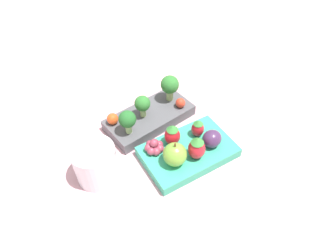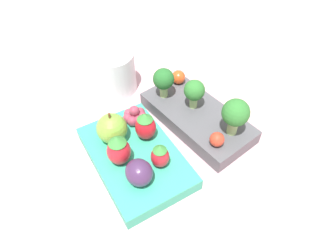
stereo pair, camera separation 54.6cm
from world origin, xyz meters
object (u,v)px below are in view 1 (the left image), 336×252
broccoli_floret_2 (127,120)px  plum (212,139)px  cherry_tomato_1 (180,103)px  strawberry_1 (198,128)px  cherry_tomato_0 (113,119)px  apple (175,154)px  grape_cluster (154,147)px  strawberry_2 (172,135)px  broccoli_floret_0 (170,85)px  bento_box_savoury (150,118)px  strawberry_0 (197,148)px  drinking_cup (96,163)px  bento_box_fruit (188,152)px  broccoli_floret_1 (142,104)px

broccoli_floret_2 → plum: size_ratio=1.38×
cherry_tomato_1 → strawberry_1: bearing=-104.1°
broccoli_floret_2 → cherry_tomato_0: (-0.01, 0.04, -0.02)m
cherry_tomato_1 → apple: 0.16m
grape_cluster → cherry_tomato_1: bearing=30.6°
strawberry_2 → grape_cluster: size_ratio=1.25×
broccoli_floret_0 → grape_cluster: bearing=-137.3°
apple → plum: 0.09m
bento_box_savoury → strawberry_0: bearing=-86.4°
apple → broccoli_floret_0: bearing=57.2°
bento_box_savoury → strawberry_0: size_ratio=3.85×
drinking_cup → strawberry_2: bearing=-10.9°
strawberry_1 → plum: (0.01, -0.04, -0.00)m
strawberry_2 → strawberry_0: bearing=-73.0°
broccoli_floret_0 → cherry_tomato_1: (0.00, -0.04, -0.03)m
strawberry_0 → strawberry_2: 0.06m
strawberry_1 → broccoli_floret_2: bearing=142.6°
broccoli_floret_2 → drinking_cup: bearing=-155.1°
cherry_tomato_1 → grape_cluster: (-0.12, -0.07, -0.01)m
bento_box_savoury → bento_box_fruit: bento_box_savoury is taller
strawberry_0 → plum: 0.05m
cherry_tomato_0 → drinking_cup: (-0.08, -0.09, -0.00)m
broccoli_floret_2 → strawberry_2: broccoli_floret_2 is taller
bento_box_fruit → drinking_cup: drinking_cup is taller
bento_box_fruit → strawberry_0: size_ratio=3.69×
drinking_cup → broccoli_floret_1: bearing=25.1°
broccoli_floret_0 → plum: 0.16m
bento_box_savoury → strawberry_2: (-0.01, -0.10, 0.03)m
bento_box_savoury → grape_cluster: 0.10m
strawberry_0 → cherry_tomato_0: bearing=117.4°
broccoli_floret_2 → apple: (0.03, -0.12, -0.02)m
strawberry_2 → grape_cluster: (-0.04, 0.00, -0.01)m
cherry_tomato_0 → strawberry_2: strawberry_2 is taller
bento_box_fruit → plum: 0.06m
apple → cherry_tomato_0: bearing=106.4°
broccoli_floret_2 → broccoli_floret_0: bearing=15.2°
broccoli_floret_2 → plum: (0.12, -0.12, -0.02)m
cherry_tomato_0 → drinking_cup: bearing=-133.2°
bento_box_savoury → cherry_tomato_1: 0.08m
cherry_tomato_1 → strawberry_2: bearing=-136.1°
broccoli_floret_2 → strawberry_2: (0.06, -0.07, -0.02)m
broccoli_floret_2 → drinking_cup: broccoli_floret_2 is taller
strawberry_0 → drinking_cup: drinking_cup is taller
broccoli_floret_1 → strawberry_0: broccoli_floret_1 is taller
strawberry_2 → grape_cluster: 0.04m
bento_box_savoury → drinking_cup: size_ratio=2.51×
strawberry_2 → bento_box_fruit: bearing=-60.3°
cherry_tomato_0 → strawberry_1: strawberry_1 is taller
strawberry_1 → bento_box_savoury: bearing=114.0°
bento_box_fruit → broccoli_floret_0: 0.16m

